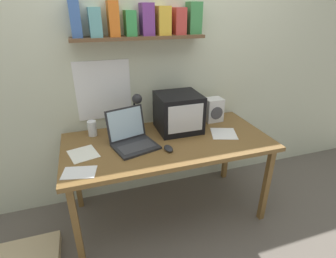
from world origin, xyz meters
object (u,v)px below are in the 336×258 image
Objects in this scene: desk_lamp at (136,109)px; space_heater at (213,110)px; loose_paper_near_laptop at (83,154)px; laptop at (131,136)px; open_notebook at (79,172)px; juice_glass at (92,129)px; computer_mouse at (168,148)px; printed_handout at (224,134)px; crt_monitor at (178,112)px; corner_desk at (168,147)px.

space_heater is at bearing -16.89° from desk_lamp.
laptop is at bearing 6.29° from loose_paper_near_laptop.
loose_paper_near_laptop is at bearing -168.81° from space_heater.
loose_paper_near_laptop is 1.07× the size of open_notebook.
loose_paper_near_laptop is (-0.09, -0.30, -0.06)m from juice_glass.
computer_mouse is at bearing -87.53° from desk_lamp.
space_heater is at bearing -1.19° from juice_glass.
open_notebook is (-1.18, -0.22, 0.00)m from printed_handout.
laptop is 0.38m from loose_paper_near_laptop.
desk_lamp reaches higher than loose_paper_near_laptop.
laptop is at bearing -165.91° from space_heater.
laptop is at bearing 175.68° from printed_handout.
crt_monitor is at bearing -27.00° from desk_lamp.
computer_mouse is at bearing -12.91° from loose_paper_near_laptop.
space_heater is at bearing 25.93° from corner_desk.
laptop is 0.49m from open_notebook.
loose_paper_near_laptop is (-1.19, -0.28, -0.11)m from space_heater.
desk_lamp is at bearing -177.86° from space_heater.
crt_monitor is at bearing -8.84° from juice_glass.
juice_glass is at bearing 176.98° from space_heater.
computer_mouse reaches higher than printed_handout.
computer_mouse is (0.24, -0.18, -0.05)m from laptop.
loose_paper_near_laptop is (-0.61, 0.14, -0.01)m from computer_mouse.
printed_handout is at bearing 12.82° from computer_mouse.
corner_desk is at bearing 175.85° from printed_handout.
laptop is 0.86m from space_heater.
space_heater is at bearing 35.68° from computer_mouse.
juice_glass reaches higher than printed_handout.
open_notebook is at bearing -97.67° from loose_paper_near_laptop.
desk_lamp reaches higher than computer_mouse.
crt_monitor is at bearing -168.69° from space_heater.
corner_desk is 6.47× the size of loose_paper_near_laptop.
space_heater is 0.91× the size of open_notebook.
crt_monitor is at bearing 26.86° from open_notebook.
laptop is 1.39× the size of printed_handout.
laptop is 1.51× the size of loose_paper_near_laptop.
crt_monitor reaches higher than space_heater.
space_heater is (0.38, 0.09, -0.05)m from crt_monitor.
laptop is 3.01× the size of juice_glass.
printed_handout is (0.69, -0.24, -0.22)m from desk_lamp.
computer_mouse is (-0.05, -0.16, 0.08)m from corner_desk.
space_heater is 0.72m from computer_mouse.
space_heater reaches higher than juice_glass.
printed_handout is at bearing -40.13° from desk_lamp.
space_heater is at bearing 81.73° from printed_handout.
printed_handout is (0.34, -0.20, -0.16)m from crt_monitor.
desk_lamp reaches higher than crt_monitor.
open_notebook is at bearing -171.20° from computer_mouse.
juice_glass is at bearing 163.38° from printed_handout.
crt_monitor reaches higher than loose_paper_near_laptop.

